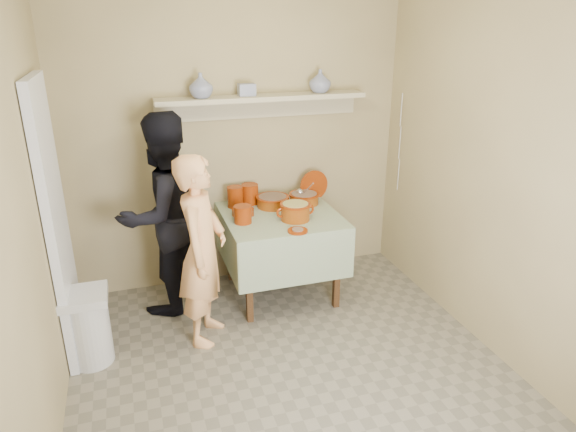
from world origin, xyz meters
name	(u,v)px	position (x,y,z in m)	size (l,w,h in m)	color
ground	(301,388)	(0.00, 0.00, 0.00)	(3.50, 3.50, 0.00)	#746D5B
tile_panel	(57,225)	(-1.46, 0.95, 1.00)	(0.06, 0.70, 2.00)	silver
plate_stack_a	(235,197)	(-0.08, 1.57, 0.85)	(0.14, 0.14, 0.19)	maroon
plate_stack_b	(250,194)	(0.07, 1.62, 0.85)	(0.15, 0.15, 0.18)	maroon
bowl_stack	(243,214)	(-0.10, 1.18, 0.83)	(0.15, 0.15, 0.15)	maroon
empty_bowl	(243,212)	(-0.06, 1.35, 0.79)	(0.19, 0.19, 0.06)	maroon
propped_lid	(314,185)	(0.67, 1.60, 0.88)	(0.28, 0.28, 0.02)	maroon
vase_right	(320,81)	(0.72, 1.61, 1.82)	(0.19, 0.19, 0.20)	navy
vase_left	(201,86)	(-0.32, 1.60, 1.82)	(0.19, 0.19, 0.20)	navy
ceramic_box	(247,90)	(0.06, 1.62, 1.77)	(0.14, 0.10, 0.10)	navy
person_cook	(202,251)	(-0.50, 0.80, 0.73)	(0.53, 0.35, 1.46)	#F6AB6A
person_helper	(165,215)	(-0.71, 1.35, 0.84)	(0.81, 0.63, 1.67)	black
room_shell	(303,156)	(0.00, 0.00, 1.61)	(3.04, 3.54, 2.62)	tan
serving_table	(280,227)	(0.25, 1.28, 0.64)	(0.97, 0.97, 0.76)	#4C2D16
cazuela_meat_a	(273,200)	(0.24, 1.48, 0.82)	(0.30, 0.30, 0.10)	#712903
cazuela_meat_b	(304,197)	(0.53, 1.46, 0.82)	(0.28, 0.28, 0.10)	#712903
ladle	(301,192)	(0.50, 1.48, 0.87)	(0.08, 0.26, 0.19)	silver
cazuela_rice	(295,210)	(0.33, 1.11, 0.85)	(0.33, 0.25, 0.14)	#712903
front_plate	(298,231)	(0.27, 0.86, 0.77)	(0.16, 0.16, 0.03)	maroon
wall_shelf	(262,100)	(0.20, 1.65, 1.67)	(1.80, 0.25, 0.21)	#B8AC89
trash_bin	(88,327)	(-1.34, 0.74, 0.28)	(0.32, 0.32, 0.56)	silver
electrical_cord	(400,143)	(1.47, 1.48, 1.25)	(0.01, 0.05, 0.90)	silver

